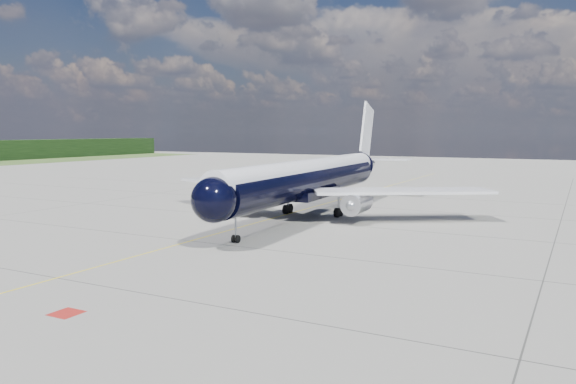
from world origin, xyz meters
name	(u,v)px	position (x,y,z in m)	size (l,w,h in m)	color
ground	(290,213)	(0.00, 30.00, 0.00)	(320.00, 320.00, 0.00)	gray
taxiway_centerline	(270,219)	(0.00, 25.00, 0.00)	(0.16, 160.00, 0.01)	yellow
red_marking	(66,313)	(6.80, -10.00, 0.00)	(1.60, 1.60, 0.01)	maroon
main_airliner	(312,178)	(3.08, 29.84, 4.58)	(41.92, 51.10, 14.76)	black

